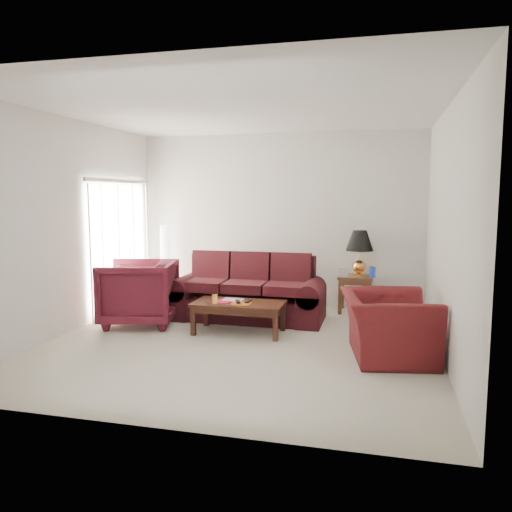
{
  "coord_description": "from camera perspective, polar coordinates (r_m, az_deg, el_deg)",
  "views": [
    {
      "loc": [
        1.74,
        -6.13,
        1.92
      ],
      "look_at": [
        0.0,
        0.85,
        1.05
      ],
      "focal_mm": 35.0,
      "sensor_mm": 36.0,
      "label": 1
    }
  ],
  "objects": [
    {
      "name": "blue_canister",
      "position": [
        8.24,
        13.16,
        -1.81
      ],
      "size": [
        0.12,
        0.12,
        0.17
      ],
      "primitive_type": "cylinder",
      "rotation": [
        0.0,
        0.0,
        0.1
      ],
      "color": "#1836A1",
      "rests_on": "end_table"
    },
    {
      "name": "coffee_table",
      "position": [
        7.05,
        -1.97,
        -7.05
      ],
      "size": [
        1.39,
        0.95,
        0.44
      ],
      "primitive_type": null,
      "rotation": [
        0.0,
        0.0,
        -0.27
      ],
      "color": "black",
      "rests_on": "ground"
    },
    {
      "name": "end_table",
      "position": [
        8.44,
        11.27,
        -4.26
      ],
      "size": [
        0.57,
        0.57,
        0.61
      ],
      "primitive_type": null,
      "rotation": [
        0.0,
        0.0,
        -0.02
      ],
      "color": "#4D311A",
      "rests_on": "ground"
    },
    {
      "name": "remote_b",
      "position": [
        6.94,
        -0.89,
        -5.16
      ],
      "size": [
        0.06,
        0.19,
        0.02
      ],
      "primitive_type": "cube",
      "rotation": [
        0.0,
        0.0,
        -0.03
      ],
      "color": "black",
      "rests_on": "coffee_table"
    },
    {
      "name": "sofa",
      "position": [
        7.79,
        -1.05,
        -3.71
      ],
      "size": [
        2.39,
        1.07,
        0.97
      ],
      "primitive_type": null,
      "rotation": [
        0.0,
        0.0,
        0.02
      ],
      "color": "black",
      "rests_on": "ground"
    },
    {
      "name": "armchair_left",
      "position": [
        7.67,
        -13.26,
        -4.08
      ],
      "size": [
        1.28,
        1.25,
        0.97
      ],
      "primitive_type": "imported",
      "rotation": [
        0.0,
        0.0,
        -1.33
      ],
      "color": "#440F1A",
      "rests_on": "ground"
    },
    {
      "name": "magazine_red",
      "position": [
        7.01,
        -4.02,
        -5.22
      ],
      "size": [
        0.29,
        0.23,
        0.01
      ],
      "primitive_type": "cube",
      "rotation": [
        0.0,
        0.0,
        -0.15
      ],
      "color": "red",
      "rests_on": "coffee_table"
    },
    {
      "name": "picture_frame",
      "position": [
        8.59,
        10.09,
        -1.4
      ],
      "size": [
        0.19,
        0.2,
        0.06
      ],
      "primitive_type": "cube",
      "rotation": [
        1.36,
        0.0,
        0.35
      ],
      "color": "silver",
      "rests_on": "end_table"
    },
    {
      "name": "armchair_right",
      "position": [
        6.18,
        14.82,
        -7.76
      ],
      "size": [
        1.22,
        1.34,
        0.76
      ],
      "primitive_type": "imported",
      "rotation": [
        0.0,
        0.0,
        1.75
      ],
      "color": "#481013",
      "rests_on": "ground"
    },
    {
      "name": "blinds",
      "position": [
        8.56,
        -15.18,
        1.03
      ],
      "size": [
        0.1,
        2.0,
        2.16
      ],
      "primitive_type": "cube",
      "color": "silver",
      "rests_on": "ground"
    },
    {
      "name": "table_lamp",
      "position": [
        8.38,
        11.73,
        0.34
      ],
      "size": [
        0.5,
        0.5,
        0.74
      ],
      "primitive_type": null,
      "rotation": [
        0.0,
        0.0,
        0.14
      ],
      "color": "#E09746",
      "rests_on": "end_table"
    },
    {
      "name": "yellow_glass",
      "position": [
        6.92,
        -4.73,
        -4.94
      ],
      "size": [
        0.09,
        0.09,
        0.12
      ],
      "primitive_type": "cylinder",
      "rotation": [
        0.0,
        0.0,
        -0.24
      ],
      "color": "yellow",
      "rests_on": "coffee_table"
    },
    {
      "name": "magazine_white",
      "position": [
        7.12,
        -2.7,
        -5.03
      ],
      "size": [
        0.29,
        0.22,
        0.02
      ],
      "primitive_type": "cube",
      "rotation": [
        0.0,
        0.0,
        -0.05
      ],
      "color": "silver",
      "rests_on": "coffee_table"
    },
    {
      "name": "remote_a",
      "position": [
        6.9,
        -2.08,
        -5.23
      ],
      "size": [
        0.12,
        0.19,
        0.02
      ],
      "primitive_type": "cube",
      "rotation": [
        0.0,
        0.0,
        0.39
      ],
      "color": "black",
      "rests_on": "coffee_table"
    },
    {
      "name": "floor",
      "position": [
        6.65,
        -1.8,
        -9.88
      ],
      "size": [
        5.0,
        5.0,
        0.0
      ],
      "primitive_type": "plane",
      "color": "beige",
      "rests_on": "ground"
    },
    {
      "name": "magazine_orange",
      "position": [
        6.88,
        -1.69,
        -5.45
      ],
      "size": [
        0.26,
        0.2,
        0.01
      ],
      "primitive_type": "cube",
      "rotation": [
        0.0,
        0.0,
        -0.04
      ],
      "color": "#CE6318",
      "rests_on": "coffee_table"
    },
    {
      "name": "floor_lamp",
      "position": [
        9.13,
        -10.23,
        -0.84
      ],
      "size": [
        0.24,
        0.24,
        1.41
      ],
      "primitive_type": null,
      "rotation": [
        0.0,
        0.0,
        -0.05
      ],
      "color": "white",
      "rests_on": "ground"
    },
    {
      "name": "clock",
      "position": [
        8.24,
        9.95,
        -1.83
      ],
      "size": [
        0.15,
        0.06,
        0.15
      ],
      "primitive_type": "cube",
      "rotation": [
        0.0,
        0.0,
        0.03
      ],
      "color": "silver",
      "rests_on": "end_table"
    },
    {
      "name": "throw_pillow",
      "position": [
        8.77,
        -4.48,
        -0.99
      ],
      "size": [
        0.41,
        0.27,
        0.38
      ],
      "primitive_type": "cube",
      "rotation": [
        -0.21,
        0.0,
        0.27
      ],
      "color": "black",
      "rests_on": "sofa"
    }
  ]
}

